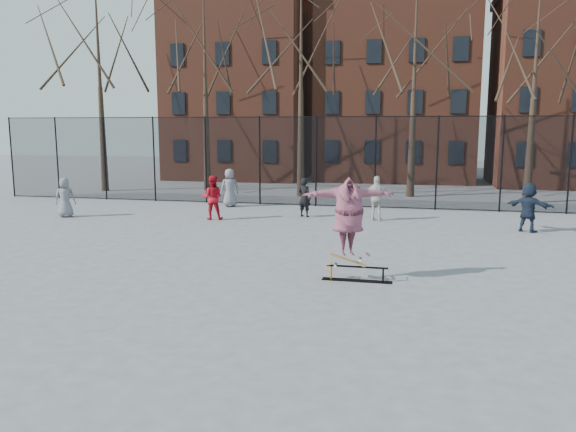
% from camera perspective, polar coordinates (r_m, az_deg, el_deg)
% --- Properties ---
extents(ground, '(100.00, 100.00, 0.00)m').
position_cam_1_polar(ground, '(12.49, -1.24, -7.37)').
color(ground, slate).
extents(skate_rail, '(1.62, 0.25, 0.36)m').
position_cam_1_polar(skate_rail, '(13.14, 7.01, -5.97)').
color(skate_rail, black).
rests_on(skate_rail, ground).
extents(skateboard, '(0.92, 0.22, 0.11)m').
position_cam_1_polar(skateboard, '(13.10, 6.11, -4.78)').
color(skateboard, brown).
rests_on(skateboard, skate_rail).
extents(skater, '(2.26, 1.41, 1.79)m').
position_cam_1_polar(skater, '(12.90, 6.18, -0.68)').
color(skater, '#51327D').
rests_on(skater, skateboard).
extents(bystander_grey, '(0.90, 0.77, 1.56)m').
position_cam_1_polar(bystander_grey, '(23.75, -21.70, 1.77)').
color(bystander_grey, slate).
rests_on(bystander_grey, ground).
extents(bystander_black, '(0.66, 0.55, 1.55)m').
position_cam_1_polar(bystander_black, '(22.13, 1.69, 1.90)').
color(bystander_black, black).
rests_on(bystander_black, ground).
extents(bystander_red, '(0.94, 0.81, 1.68)m').
position_cam_1_polar(bystander_red, '(21.69, -7.70, 1.86)').
color(bystander_red, '#B6101D').
rests_on(bystander_red, ground).
extents(bystander_white, '(1.00, 0.44, 1.69)m').
position_cam_1_polar(bystander_white, '(21.52, 9.02, 1.79)').
color(bystander_white, beige).
rests_on(bystander_white, ground).
extents(bystander_navy, '(1.59, 1.22, 1.68)m').
position_cam_1_polar(bystander_navy, '(20.60, 23.25, 0.81)').
color(bystander_navy, '#1A2435').
rests_on(bystander_navy, ground).
extents(bystander_extra, '(0.99, 0.89, 1.70)m').
position_cam_1_polar(bystander_extra, '(25.09, -5.95, 2.88)').
color(bystander_extra, slate).
rests_on(bystander_extra, ground).
extents(fence, '(34.03, 0.07, 4.00)m').
position_cam_1_polar(fence, '(24.83, 6.04, 5.61)').
color(fence, black).
rests_on(fence, ground).
extents(tree_row, '(33.66, 7.46, 10.67)m').
position_cam_1_polar(tree_row, '(29.19, 6.75, 16.54)').
color(tree_row, black).
rests_on(tree_row, ground).
extents(rowhouses, '(29.00, 7.00, 13.00)m').
position_cam_1_polar(rowhouses, '(37.76, 9.69, 12.79)').
color(rowhouses, '#5E2D1E').
rests_on(rowhouses, ground).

